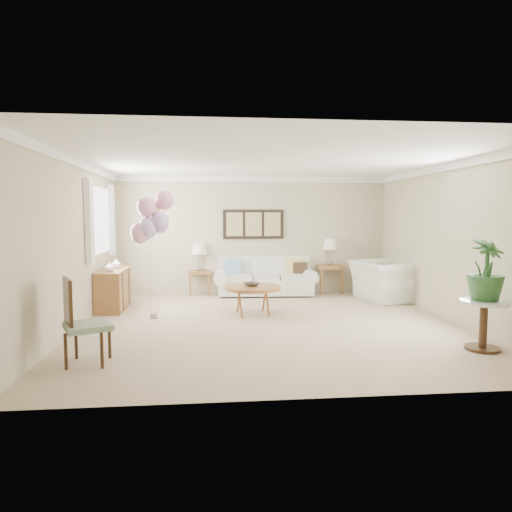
# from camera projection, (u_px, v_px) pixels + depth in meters

# --- Properties ---
(ground_plane) EXTENTS (6.00, 6.00, 0.00)m
(ground_plane) POSITION_uv_depth(u_px,v_px,m) (271.00, 324.00, 7.30)
(ground_plane) COLOR tan
(room_shell) EXTENTS (6.04, 6.04, 2.60)m
(room_shell) POSITION_uv_depth(u_px,v_px,m) (263.00, 223.00, 7.24)
(room_shell) COLOR #BAAD8E
(room_shell) RESTS_ON ground
(wall_art_triptych) EXTENTS (1.35, 0.06, 0.65)m
(wall_art_triptych) POSITION_uv_depth(u_px,v_px,m) (253.00, 224.00, 10.11)
(wall_art_triptych) COLOR black
(wall_art_triptych) RESTS_ON ground
(sofa) EXTENTS (2.29, 0.95, 0.83)m
(sofa) POSITION_uv_depth(u_px,v_px,m) (265.00, 280.00, 10.06)
(sofa) COLOR white
(sofa) RESTS_ON ground
(end_table_left) EXTENTS (0.49, 0.45, 0.54)m
(end_table_left) POSITION_uv_depth(u_px,v_px,m) (200.00, 274.00, 10.05)
(end_table_left) COLOR brown
(end_table_left) RESTS_ON ground
(end_table_right) EXTENTS (0.58, 0.53, 0.64)m
(end_table_right) POSITION_uv_depth(u_px,v_px,m) (330.00, 269.00, 10.30)
(end_table_right) COLOR brown
(end_table_right) RESTS_ON ground
(lamp_left) EXTENTS (0.34, 0.34, 0.59)m
(lamp_left) POSITION_uv_depth(u_px,v_px,m) (199.00, 250.00, 10.00)
(lamp_left) COLOR gray
(lamp_left) RESTS_ON end_table_left
(lamp_right) EXTENTS (0.33, 0.33, 0.58)m
(lamp_right) POSITION_uv_depth(u_px,v_px,m) (330.00, 245.00, 10.26)
(lamp_right) COLOR gray
(lamp_right) RESTS_ON end_table_right
(coffee_table) EXTENTS (0.99, 0.99, 0.50)m
(coffee_table) POSITION_uv_depth(u_px,v_px,m) (253.00, 288.00, 8.00)
(coffee_table) COLOR brown
(coffee_table) RESTS_ON ground
(decor_bowl) EXTENTS (0.35, 0.35, 0.07)m
(decor_bowl) POSITION_uv_depth(u_px,v_px,m) (251.00, 284.00, 8.00)
(decor_bowl) COLOR #332C26
(decor_bowl) RESTS_ON coffee_table
(armchair) EXTENTS (1.29, 1.42, 0.81)m
(armchair) POSITION_uv_depth(u_px,v_px,m) (384.00, 281.00, 9.37)
(armchair) COLOR white
(armchair) RESTS_ON ground
(side_table) EXTENTS (0.60, 0.60, 0.65)m
(side_table) POSITION_uv_depth(u_px,v_px,m) (484.00, 313.00, 5.87)
(side_table) COLOR silver
(side_table) RESTS_ON ground
(potted_plant) EXTENTS (0.58, 0.58, 0.80)m
(potted_plant) POSITION_uv_depth(u_px,v_px,m) (486.00, 269.00, 5.84)
(potted_plant) COLOR #1A491B
(potted_plant) RESTS_ON side_table
(accent_chair) EXTENTS (0.66, 0.65, 1.01)m
(accent_chair) POSITION_uv_depth(u_px,v_px,m) (81.00, 320.00, 5.31)
(accent_chair) COLOR gray
(accent_chair) RESTS_ON ground
(credenza) EXTENTS (0.46, 1.20, 0.74)m
(credenza) POSITION_uv_depth(u_px,v_px,m) (113.00, 289.00, 8.49)
(credenza) COLOR brown
(credenza) RESTS_ON ground
(vase_white) EXTENTS (0.21, 0.21, 0.18)m
(vase_white) POSITION_uv_depth(u_px,v_px,m) (110.00, 267.00, 8.10)
(vase_white) COLOR silver
(vase_white) RESTS_ON credenza
(vase_sage) EXTENTS (0.23, 0.23, 0.19)m
(vase_sage) POSITION_uv_depth(u_px,v_px,m) (116.00, 263.00, 8.65)
(vase_sage) COLOR silver
(vase_sage) RESTS_ON credenza
(balloon_cluster) EXTENTS (0.69, 0.58, 2.19)m
(balloon_cluster) POSITION_uv_depth(u_px,v_px,m) (152.00, 217.00, 7.59)
(balloon_cluster) COLOR gray
(balloon_cluster) RESTS_ON ground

